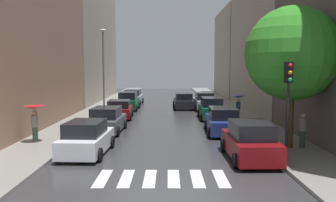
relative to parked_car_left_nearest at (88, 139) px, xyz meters
name	(u,v)px	position (x,y,z in m)	size (l,w,h in m)	color
ground_plane	(167,110)	(3.72, 17.96, -0.79)	(28.00, 72.00, 0.04)	#313134
sidewalk_left	(102,109)	(-2.78, 17.96, -0.70)	(3.00, 72.00, 0.15)	gray
sidewalk_right	(233,109)	(10.22, 17.96, -0.70)	(3.00, 72.00, 0.15)	gray
crosswalk_stripes	(163,178)	(3.72, -3.73, -0.77)	(4.95, 2.20, 0.01)	silver
building_right_mid	(280,20)	(14.72, 18.21, 8.09)	(6.00, 17.83, 17.73)	#9E9384
building_right_far	(243,54)	(14.72, 35.07, 5.47)	(6.00, 14.83, 12.49)	#9E9384
parked_car_left_nearest	(88,139)	(0.00, 0.00, 0.00)	(2.22, 4.29, 1.66)	silver
parked_car_left_second	(109,121)	(-0.02, 5.82, 0.00)	(2.21, 4.41, 1.66)	#474C51
parked_car_left_third	(121,110)	(-0.09, 12.20, -0.05)	(2.31, 4.16, 1.54)	maroon
parked_car_left_fourth	(130,102)	(-0.02, 18.13, 0.06)	(2.13, 4.11, 1.81)	#0C4C2D
parked_car_left_fifth	(135,97)	(-0.08, 23.43, 0.02)	(2.22, 4.63, 1.70)	#B2B7BF
parked_car_right_nearest	(252,142)	(7.71, -0.94, 0.05)	(2.17, 4.48, 1.77)	maroon
parked_car_right_second	(224,121)	(7.45, 5.56, 0.01)	(2.24, 4.79, 1.67)	navy
parked_car_right_third	(213,109)	(7.51, 11.87, 0.05)	(2.02, 4.07, 1.79)	#0C4C2D
parked_car_right_fourth	(206,102)	(7.56, 18.17, 0.04)	(2.15, 4.30, 1.75)	#B2B7BF
car_midroad	(185,101)	(5.54, 19.26, -0.01)	(2.15, 4.72, 1.63)	black
pedestrian_near_tree	(36,115)	(-3.31, 2.16, 0.89)	(1.13, 1.13, 2.00)	#38513D
pedestrian_by_kerb	(305,129)	(10.82, 0.93, 0.30)	(0.36, 0.36, 1.76)	#38513D
pedestrian_far_side	(240,102)	(9.55, 11.03, 0.75)	(1.08, 1.08, 1.84)	gray
street_tree_right	(294,54)	(10.17, 0.95, 4.12)	(4.72, 4.72, 7.12)	#513823
traffic_light_right_corner	(290,89)	(9.17, -1.58, 2.51)	(0.30, 0.42, 4.30)	black
lamp_post_left	(105,65)	(-1.83, 14.83, 3.65)	(0.60, 0.28, 7.48)	#595B60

